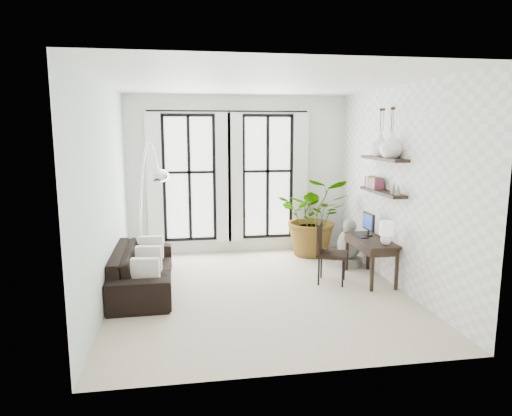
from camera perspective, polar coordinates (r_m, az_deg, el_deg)
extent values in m
plane|color=#C0B298|center=(7.30, 0.34, -10.37)|extent=(5.00, 5.00, 0.00)
plane|color=white|center=(6.90, 0.37, 15.47)|extent=(5.00, 5.00, 0.00)
plane|color=silver|center=(6.91, -18.38, 1.67)|extent=(0.00, 5.00, 5.00)
plane|color=white|center=(7.62, 17.28, 2.43)|extent=(0.00, 5.00, 5.00)
plane|color=white|center=(9.38, -2.21, 4.14)|extent=(4.50, 0.00, 4.50)
cube|color=white|center=(9.28, -8.33, 3.68)|extent=(1.00, 0.02, 2.50)
cube|color=white|center=(9.20, -12.57, 3.49)|extent=(0.30, 0.04, 2.60)
cube|color=white|center=(9.22, -4.09, 3.72)|extent=(0.30, 0.04, 2.60)
cube|color=white|center=(9.45, 1.44, 3.88)|extent=(1.00, 0.02, 2.50)
cube|color=white|center=(9.25, -2.60, 3.75)|extent=(0.30, 0.04, 2.60)
cube|color=white|center=(9.50, 5.59, 3.87)|extent=(0.30, 0.04, 2.60)
cylinder|color=black|center=(9.20, -3.43, 12.00)|extent=(3.20, 0.03, 0.03)
cube|color=black|center=(7.80, 15.50, 1.93)|extent=(0.25, 1.30, 0.05)
cube|color=black|center=(7.75, 15.68, 5.96)|extent=(0.25, 1.30, 0.05)
cube|color=#C33630|center=(8.29, 13.95, 3.24)|extent=(0.16, 0.03, 0.18)
cube|color=#393EC9|center=(8.25, 14.07, 3.20)|extent=(0.16, 0.03, 0.18)
cube|color=#FFFC38|center=(8.21, 14.20, 3.16)|extent=(0.16, 0.03, 0.18)
cube|color=#2C8655|center=(8.16, 14.32, 3.13)|extent=(0.16, 0.03, 0.18)
cube|color=purple|center=(8.12, 14.45, 3.09)|extent=(0.16, 0.03, 0.18)
cube|color=orange|center=(8.08, 14.58, 3.05)|extent=(0.16, 0.03, 0.18)
cube|color=#545454|center=(8.04, 14.71, 3.02)|extent=(0.16, 0.03, 0.18)
cube|color=#34B9AC|center=(8.00, 14.84, 2.98)|extent=(0.16, 0.04, 0.18)
cube|color=tan|center=(7.96, 14.97, 2.94)|extent=(0.16, 0.04, 0.18)
cube|color=#873649|center=(7.92, 15.10, 2.90)|extent=(0.16, 0.04, 0.18)
cone|color=gray|center=(7.43, 16.82, 2.39)|extent=(0.10, 0.10, 0.18)
cone|color=gray|center=(7.30, 17.34, 2.24)|extent=(0.10, 0.10, 0.18)
imported|color=black|center=(7.52, -13.96, -7.39)|extent=(0.93, 2.30, 0.67)
cube|color=silver|center=(6.80, -13.64, -7.75)|extent=(0.40, 0.12, 0.40)
cube|color=silver|center=(7.47, -13.25, -6.16)|extent=(0.40, 0.12, 0.40)
cube|color=silver|center=(8.14, -12.92, -4.82)|extent=(0.40, 0.12, 0.40)
imported|color=#2D7228|center=(9.26, 7.30, -1.03)|extent=(1.70, 1.56, 1.59)
cube|color=black|center=(7.88, 14.18, -3.89)|extent=(0.51, 1.20, 0.04)
cube|color=black|center=(7.89, 14.03, -4.49)|extent=(0.46, 1.15, 0.11)
cube|color=black|center=(7.40, 14.31, -7.60)|extent=(0.05, 0.05, 0.67)
cube|color=black|center=(7.57, 17.17, -7.35)|extent=(0.05, 0.05, 0.67)
cube|color=black|center=(8.39, 11.29, -5.44)|extent=(0.05, 0.05, 0.67)
cube|color=black|center=(8.54, 13.86, -5.27)|extent=(0.05, 0.05, 0.67)
cube|color=black|center=(8.05, 13.91, -1.63)|extent=(0.04, 0.42, 0.30)
cube|color=navy|center=(8.04, 13.74, -1.64)|extent=(0.00, 0.36, 0.24)
cube|color=black|center=(8.05, 12.93, -3.34)|extent=(0.15, 0.40, 0.02)
sphere|color=silver|center=(7.47, 15.94, -3.86)|extent=(0.18, 0.18, 0.18)
cylinder|color=white|center=(7.43, 16.01, -2.43)|extent=(0.22, 0.22, 0.22)
cube|color=black|center=(7.67, 9.49, -5.74)|extent=(0.63, 0.63, 0.05)
cube|color=black|center=(7.62, 7.94, -3.71)|extent=(0.23, 0.46, 0.54)
cylinder|color=black|center=(7.51, 8.50, -8.10)|extent=(0.03, 0.03, 0.45)
cylinder|color=black|center=(7.63, 11.29, -7.89)|extent=(0.03, 0.03, 0.45)
cylinder|color=black|center=(7.86, 7.64, -7.26)|extent=(0.03, 0.03, 0.45)
cylinder|color=black|center=(7.98, 10.31, -7.08)|extent=(0.03, 0.03, 0.45)
cylinder|color=silver|center=(8.59, -14.02, -7.23)|extent=(0.35, 0.35, 0.10)
cylinder|color=silver|center=(8.46, -14.15, -4.06)|extent=(0.04, 0.04, 0.98)
ellipsoid|color=silver|center=(7.26, -12.04, 3.96)|extent=(0.31, 0.31, 0.20)
cylinder|color=gray|center=(8.78, 11.49, -6.59)|extent=(0.49, 0.49, 0.15)
ellipsoid|color=gray|center=(8.69, 11.57, -4.43)|extent=(0.44, 0.44, 0.54)
sphere|color=gray|center=(8.62, 11.64, -2.22)|extent=(0.24, 0.24, 0.24)
imported|color=white|center=(7.52, 16.56, 7.47)|extent=(0.37, 0.37, 0.38)
imported|color=white|center=(7.88, 15.29, 7.61)|extent=(0.37, 0.37, 0.38)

